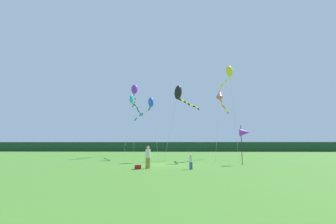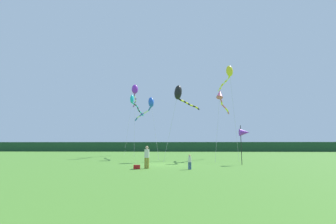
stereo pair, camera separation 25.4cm
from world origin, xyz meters
name	(u,v)px [view 1 (the left image)]	position (x,y,z in m)	size (l,w,h in m)	color
ground_plane	(166,164)	(0.00, 0.00, 0.00)	(120.00, 120.00, 0.00)	#4C842D
distant_treeline	(173,147)	(0.00, 45.00, 1.30)	(108.00, 3.04, 2.60)	#1E4228
person_adult	(148,156)	(-1.20, -3.97, 0.96)	(0.38, 0.38, 1.72)	olive
person_child	(191,161)	(2.10, -4.52, 0.62)	(0.25, 0.25, 1.12)	#334C8C
cooler_box	(138,167)	(-1.91, -4.25, 0.15)	(0.47, 0.32, 0.30)	red
banner_flag_pole	(245,133)	(7.43, -0.02, 2.94)	(0.90, 0.70, 3.63)	black
kite_cyan	(133,102)	(-6.27, 16.67, 9.00)	(1.46, 9.47, 10.16)	#B2B2B2
kite_blue	(149,105)	(-2.76, 9.48, 7.23)	(4.48, 7.88, 8.31)	#B2B2B2
kite_yellow	(228,74)	(7.49, 6.30, 10.58)	(1.41, 5.60, 11.53)	#B2B2B2
kite_rainbow	(221,97)	(6.69, 7.46, 7.87)	(3.54, 8.97, 8.85)	#B2B2B2
kite_purple	(134,92)	(-5.42, 13.00, 9.91)	(1.97, 8.29, 10.97)	#B2B2B2
kite_black	(179,94)	(1.39, 5.47, 7.92)	(4.42, 5.64, 9.02)	#B2B2B2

